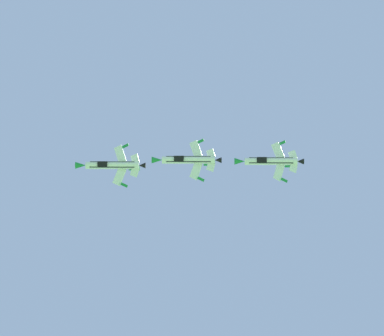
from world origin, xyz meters
name	(u,v)px	position (x,y,z in m)	size (l,w,h in m)	color
fighter_jet_lead	(111,165)	(3.69, 77.44, 157.45)	(15.59, 8.00, 7.52)	silver
fighter_jet_left_wing	(187,160)	(19.88, 71.53, 158.81)	(15.59, 7.84, 7.84)	silver
fighter_jet_right_wing	(270,161)	(38.15, 66.56, 159.84)	(15.59, 7.74, 8.00)	silver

